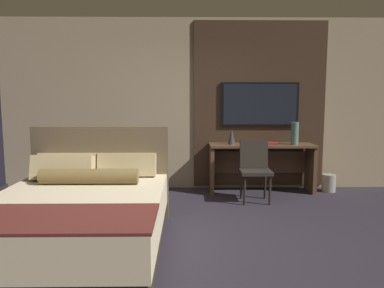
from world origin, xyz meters
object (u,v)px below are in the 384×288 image
Objects in this scene: bed at (79,217)px; waste_bin at (329,183)px; desk at (261,160)px; desk_chair at (255,165)px; vase_tall at (295,133)px; book at (270,143)px; vase_short at (232,136)px; tv at (260,104)px.

bed is 4.10m from waste_bin.
desk is 5.96× the size of waste_bin.
vase_tall reaches higher than desk_chair.
desk reaches higher than waste_bin.
vase_tall is 1.00m from waste_bin.
bed is 9.12× the size of book.
bed is at bearing -136.38° from book.
desk is 0.58m from desk_chair.
vase_short is 1.06× the size of book.
book is (0.34, 0.49, 0.26)m from desk_chair.
vase_short reaches higher than book.
vase_short is (-1.00, 0.04, -0.05)m from vase_tall.
desk is at bearing 172.86° from vase_tall.
desk_chair is 0.96m from vase_tall.
waste_bin is (1.10, -0.04, -0.38)m from desk.
waste_bin is at bearing -12.22° from tv.
waste_bin is (1.59, -0.02, -0.76)m from vase_short.
desk_chair is (-0.20, -0.54, 0.01)m from desk.
tv is (0.00, 0.20, 0.89)m from desk.
desk is 1.31× the size of tv.
desk is at bearing 178.00° from waste_bin.
book reaches higher than waste_bin.
waste_bin is at bearing -2.00° from desk.
waste_bin is (0.97, 0.02, -0.65)m from book.
desk_chair is at bearing -105.16° from tv.
bed is at bearing -140.68° from vase_tall.
bed is 3.36m from book.
desk is 0.62m from vase_short.
waste_bin is at bearing 2.54° from vase_tall.
tv is at bearing 152.82° from vase_tall.
tv is at bearing 75.33° from desk_chair.
bed is 3.27m from desk.
book is (0.62, -0.03, -0.11)m from vase_short.
tv is 0.68m from book.
tv is 1.17m from desk_chair.
waste_bin is (0.59, 0.03, -0.81)m from vase_tall.
desk_chair is 2.51× the size of vase_tall.
desk is 4.69× the size of vase_tall.
tv reaches higher than waste_bin.
desk_chair is at bearing -158.84° from waste_bin.
vase_short is (-0.48, -0.02, 0.38)m from desk.
desk_chair is 3.76× the size of book.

